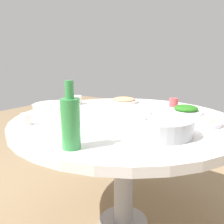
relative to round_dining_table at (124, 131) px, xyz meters
The scene contains 11 objects.
ground 0.68m from the round_dining_table, ahead, with size 8.00×8.00×0.00m, color #8C7252.
round_dining_table is the anchor object (origin of this frame).
rice_bowl 0.39m from the round_dining_table, 30.23° to the right, with size 0.32×0.32×0.09m.
soup_bowl 0.50m from the round_dining_table, 159.58° to the right, with size 0.26×0.26×0.06m.
dish_shrimp 0.51m from the round_dining_table, 122.18° to the left, with size 0.23×0.23×0.04m.
dish_greens 0.45m from the round_dining_table, 51.32° to the left, with size 0.23×0.23×0.05m.
dish_noodles 0.47m from the round_dining_table, 14.10° to the left, with size 0.21×0.21×0.04m.
green_bottle 0.60m from the round_dining_table, 81.41° to the right, with size 0.08×0.08×0.28m.
tea_cup_near 0.56m from the round_dining_table, 165.10° to the left, with size 0.08×0.08×0.07m, color beige.
tea_cup_far 0.52m from the round_dining_table, 74.45° to the left, with size 0.07×0.07×0.06m, color #C7464A.
tea_cup_side 0.59m from the round_dining_table, 129.52° to the right, with size 0.06×0.06×0.06m, color white.
Camera 1 is at (0.76, -1.24, 1.15)m, focal length 38.39 mm.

